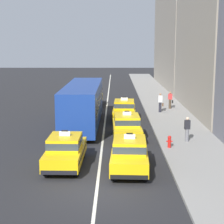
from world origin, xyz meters
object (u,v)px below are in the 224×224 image
(taxi_left_nearest, at_px, (65,150))
(pedestrian_mid_block, at_px, (187,129))
(taxi_right_nearest, at_px, (129,153))
(taxi_right_third, at_px, (124,110))
(pedestrian_near_crosswalk, at_px, (160,103))
(pedestrian_by_storefront, at_px, (170,100))
(taxi_left_third, at_px, (92,98))
(taxi_right_second, at_px, (127,126))
(bus_left_second, at_px, (83,103))
(fire_hydrant, at_px, (169,141))

(taxi_left_nearest, bearing_deg, pedestrian_mid_block, 32.67)
(taxi_right_nearest, height_order, pedestrian_mid_block, taxi_right_nearest)
(taxi_right_third, xyz_separation_m, pedestrian_near_crosswalk, (3.33, 2.85, 0.13))
(pedestrian_mid_block, height_order, pedestrian_by_storefront, pedestrian_by_storefront)
(taxi_right_third, relative_size, pedestrian_near_crosswalk, 2.69)
(pedestrian_by_storefront, bearing_deg, taxi_left_third, 163.36)
(taxi_left_nearest, relative_size, taxi_right_second, 1.00)
(bus_left_second, xyz_separation_m, fire_hydrant, (5.71, -6.57, -1.27))
(taxi_right_third, bearing_deg, bus_left_second, -142.88)
(taxi_left_nearest, height_order, pedestrian_by_storefront, taxi_left_nearest)
(taxi_left_third, height_order, pedestrian_by_storefront, taxi_left_third)
(bus_left_second, bearing_deg, taxi_right_nearest, -72.94)
(bus_left_second, distance_m, taxi_right_second, 5.25)
(taxi_left_nearest, distance_m, fire_hydrant, 6.65)
(taxi_right_nearest, relative_size, taxi_right_third, 1.00)
(bus_left_second, relative_size, taxi_right_third, 2.43)
(taxi_left_nearest, height_order, taxi_left_third, same)
(bus_left_second, height_order, pedestrian_near_crosswalk, bus_left_second)
(taxi_left_third, relative_size, pedestrian_by_storefront, 2.83)
(pedestrian_mid_block, relative_size, fire_hydrant, 2.17)
(pedestrian_by_storefront, bearing_deg, taxi_right_third, -133.79)
(taxi_right_nearest, bearing_deg, taxi_right_third, 89.78)
(taxi_right_nearest, bearing_deg, taxi_right_second, 89.44)
(bus_left_second, relative_size, taxi_right_second, 2.44)
(taxi_left_nearest, distance_m, taxi_right_third, 12.59)
(taxi_left_third, relative_size, pedestrian_near_crosswalk, 2.69)
(taxi_right_second, relative_size, pedestrian_near_crosswalk, 2.67)
(taxi_right_third, distance_m, fire_hydrant, 9.34)
(taxi_right_nearest, height_order, fire_hydrant, taxi_right_nearest)
(taxi_left_third, xyz_separation_m, pedestrian_by_storefront, (7.53, -2.25, 0.09))
(bus_left_second, height_order, taxi_right_second, bus_left_second)
(taxi_left_third, height_order, fire_hydrant, taxi_left_third)
(taxi_left_nearest, relative_size, bus_left_second, 0.41)
(taxi_right_nearest, height_order, taxi_right_second, same)
(fire_hydrant, bearing_deg, taxi_right_second, 134.49)
(taxi_right_second, height_order, pedestrian_by_storefront, taxi_right_second)
(taxi_left_third, distance_m, fire_hydrant, 16.86)
(taxi_left_nearest, distance_m, bus_left_second, 9.75)
(pedestrian_mid_block, bearing_deg, pedestrian_near_crosswalk, 92.75)
(taxi_left_nearest, relative_size, pedestrian_mid_block, 2.90)
(taxi_right_nearest, bearing_deg, pedestrian_mid_block, 53.31)
(bus_left_second, relative_size, pedestrian_mid_block, 7.09)
(taxi_right_nearest, distance_m, taxi_right_third, 12.72)
(fire_hydrant, bearing_deg, pedestrian_by_storefront, 81.77)
(taxi_right_second, height_order, pedestrian_mid_block, taxi_right_second)
(taxi_right_third, bearing_deg, pedestrian_by_storefront, 46.21)
(pedestrian_mid_block, bearing_deg, taxi_left_third, 115.47)
(pedestrian_by_storefront, distance_m, fire_hydrant, 13.81)
(taxi_left_nearest, bearing_deg, fire_hydrant, 28.14)
(taxi_left_third, bearing_deg, taxi_right_second, -77.10)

